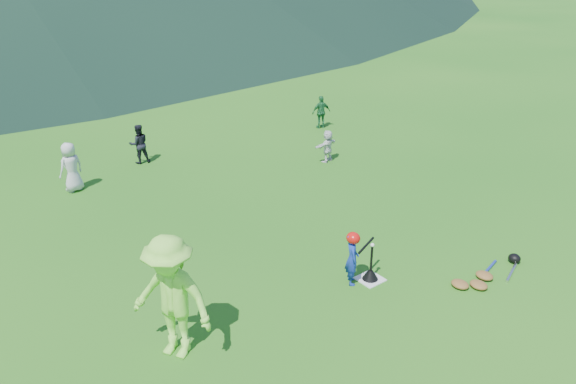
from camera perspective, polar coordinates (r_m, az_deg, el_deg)
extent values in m
plane|color=#1D6316|center=(10.68, 8.33, -8.79)|extent=(120.00, 120.00, 0.00)
cube|color=silver|center=(10.68, 8.33, -8.75)|extent=(0.45, 0.45, 0.02)
sphere|color=white|center=(10.30, 8.57, -5.35)|extent=(0.08, 0.08, 0.08)
imported|color=#16309B|center=(10.29, 6.53, -6.75)|extent=(0.40, 0.44, 1.01)
imported|color=#90F247|center=(8.50, -11.77, -10.48)|extent=(1.30, 1.50, 2.01)
imported|color=#BDBDBD|center=(14.93, -21.18, 2.38)|extent=(0.70, 0.55, 1.26)
imported|color=black|center=(16.29, -14.90, 4.74)|extent=(0.62, 0.53, 1.12)
imported|color=#1F6A36|center=(18.86, 3.40, 8.11)|extent=(0.69, 0.43, 1.09)
imported|color=silver|center=(15.93, 4.04, 4.69)|extent=(0.89, 0.42, 0.92)
cone|color=black|center=(10.62, 8.36, -8.30)|extent=(0.30, 0.30, 0.18)
cylinder|color=black|center=(10.45, 8.48, -6.72)|extent=(0.04, 0.04, 0.50)
ellipsoid|color=red|center=(10.08, 6.65, -4.67)|extent=(0.24, 0.26, 0.22)
cylinder|color=black|center=(10.36, 7.95, -5.39)|extent=(0.60, 0.26, 0.07)
ellipsoid|color=olive|center=(10.88, 18.80, -8.92)|extent=(0.28, 0.34, 0.13)
ellipsoid|color=olive|center=(11.19, 19.32, -8.01)|extent=(0.28, 0.34, 0.13)
ellipsoid|color=olive|center=(10.80, 17.07, -8.94)|extent=(0.28, 0.34, 0.13)
cylinder|color=silver|center=(11.53, 21.75, -7.60)|extent=(0.70, 0.29, 0.06)
cylinder|color=#263FA5|center=(11.53, 19.75, -7.29)|extent=(0.67, 0.21, 0.05)
ellipsoid|color=black|center=(11.89, 22.01, -6.27)|extent=(0.22, 0.24, 0.19)
cube|color=gray|center=(35.09, -27.17, 13.21)|extent=(70.00, 0.03, 1.20)
cylinder|color=gray|center=(35.09, -27.17, 13.21)|extent=(0.07, 0.07, 1.30)
cylinder|color=gray|center=(54.04, 13.62, 18.13)|extent=(0.07, 0.07, 1.30)
cylinder|color=#382314|center=(40.60, -27.01, 16.31)|extent=(0.56, 0.56, 3.81)
cylinder|color=#382314|center=(42.24, -13.22, 18.03)|extent=(0.56, 0.56, 3.25)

